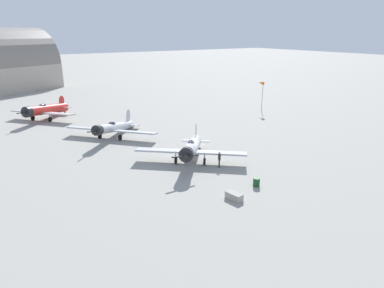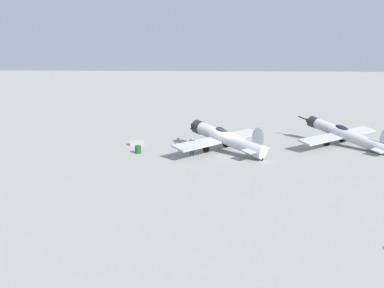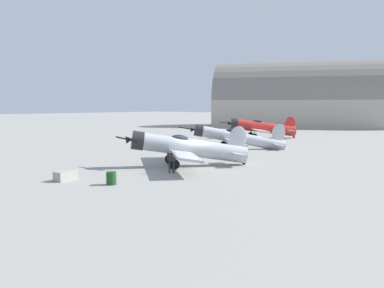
# 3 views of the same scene
# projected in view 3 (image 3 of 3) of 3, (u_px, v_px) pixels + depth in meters

# --- Properties ---
(ground_plane) EXTENTS (400.00, 400.00, 0.00)m
(ground_plane) POSITION_uv_depth(u_px,v_px,m) (192.00, 166.00, 33.75)
(ground_plane) COLOR gray
(airplane_foreground) EXTENTS (10.50, 9.80, 3.32)m
(airplane_foreground) POSITION_uv_depth(u_px,v_px,m) (186.00, 147.00, 33.52)
(airplane_foreground) COLOR #B7BABF
(airplane_foreground) RESTS_ON ground_plane
(airplane_mid_apron) EXTENTS (10.31, 10.67, 3.27)m
(airplane_mid_apron) POSITION_uv_depth(u_px,v_px,m) (237.00, 138.00, 46.42)
(airplane_mid_apron) COLOR #B7BABF
(airplane_mid_apron) RESTS_ON ground_plane
(airplane_far_line) EXTENTS (9.56, 9.65, 3.27)m
(airplane_far_line) POSITION_uv_depth(u_px,v_px,m) (261.00, 127.00, 62.02)
(airplane_far_line) COLOR red
(airplane_far_line) RESTS_ON ground_plane
(ground_crew_mechanic) EXTENTS (0.45, 0.59, 1.74)m
(ground_crew_mechanic) POSITION_uv_depth(u_px,v_px,m) (172.00, 159.00, 30.14)
(ground_crew_mechanic) COLOR #2D2D33
(ground_crew_mechanic) RESTS_ON ground_plane
(equipment_crate) EXTENTS (0.95, 1.64, 0.63)m
(equipment_crate) POSITION_uv_depth(u_px,v_px,m) (66.00, 176.00, 27.34)
(equipment_crate) COLOR #9E998E
(equipment_crate) RESTS_ON ground_plane
(fuel_drum) EXTENTS (0.66, 0.66, 0.81)m
(fuel_drum) POSITION_uv_depth(u_px,v_px,m) (111.00, 178.00, 25.82)
(fuel_drum) COLOR #19471E
(fuel_drum) RESTS_ON ground_plane
(distant_hangar) EXTENTS (41.57, 31.49, 17.58)m
(distant_hangar) POSITION_uv_depth(u_px,v_px,m) (301.00, 104.00, 94.41)
(distant_hangar) COLOR #ADA393
(distant_hangar) RESTS_ON ground_plane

